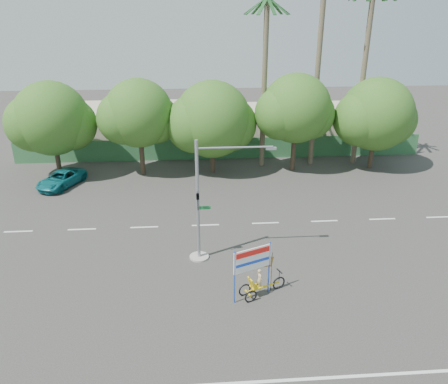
{
  "coord_description": "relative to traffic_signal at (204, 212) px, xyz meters",
  "views": [
    {
      "loc": [
        -2.68,
        -17.6,
        13.3
      ],
      "look_at": [
        -0.97,
        5.29,
        3.5
      ],
      "focal_mm": 35.0,
      "sensor_mm": 36.0,
      "label": 1
    }
  ],
  "objects": [
    {
      "name": "trike_billboard",
      "position": [
        2.46,
        -3.77,
        -1.74
      ],
      "size": [
        2.78,
        1.38,
        2.93
      ],
      "rotation": [
        0.0,
        0.0,
        0.4
      ],
      "color": "black",
      "rests_on": "ground"
    },
    {
      "name": "palm_short",
      "position": [
        5.7,
        15.52,
        5.94
      ],
      "size": [
        3.73,
        3.79,
        14.45
      ],
      "color": "#70604C",
      "rests_on": "ground"
    },
    {
      "name": "pickup_truck",
      "position": [
        -11.02,
        11.66,
        -2.3
      ],
      "size": [
        3.69,
        4.89,
        1.23
      ],
      "primitive_type": "imported",
      "rotation": [
        0.0,
        0.0,
        -0.42
      ],
      "color": "#0F676F",
      "rests_on": "ground"
    },
    {
      "name": "palm_tall",
      "position": [
        10.2,
        15.52,
        7.55
      ],
      "size": [
        3.73,
        3.79,
        17.45
      ],
      "color": "#70604C",
      "rests_on": "ground"
    },
    {
      "name": "building_left",
      "position": [
        -7.8,
        22.02,
        -0.92
      ],
      "size": [
        12.0,
        8.0,
        4.0
      ],
      "primitive_type": "cube",
      "color": "beige",
      "rests_on": "ground"
    },
    {
      "name": "fence",
      "position": [
        2.2,
        17.52,
        -1.92
      ],
      "size": [
        38.0,
        0.08,
        2.0
      ],
      "primitive_type": "cube",
      "color": "#336B3D",
      "rests_on": "ground"
    },
    {
      "name": "traffic_signal",
      "position": [
        0.0,
        0.0,
        0.0
      ],
      "size": [
        4.72,
        1.1,
        7.0
      ],
      "color": "gray",
      "rests_on": "ground"
    },
    {
      "name": "building_right",
      "position": [
        10.2,
        22.02,
        -1.12
      ],
      "size": [
        14.0,
        8.0,
        3.6
      ],
      "primitive_type": "cube",
      "color": "beige",
      "rests_on": "ground"
    },
    {
      "name": "tree_right",
      "position": [
        8.15,
        14.02,
        2.32
      ],
      "size": [
        6.9,
        5.8,
        8.36
      ],
      "color": "#473828",
      "rests_on": "ground"
    },
    {
      "name": "tree_far_right",
      "position": [
        15.15,
        14.02,
        1.73
      ],
      "size": [
        7.38,
        6.2,
        7.94
      ],
      "color": "#473828",
      "rests_on": "ground"
    },
    {
      "name": "tree_far_left",
      "position": [
        -11.85,
        14.02,
        1.84
      ],
      "size": [
        7.14,
        6.0,
        7.96
      ],
      "color": "#473828",
      "rests_on": "ground"
    },
    {
      "name": "palm_mid",
      "position": [
        14.2,
        15.52,
        6.48
      ],
      "size": [
        3.73,
        3.79,
        15.45
      ],
      "color": "#70604C",
      "rests_on": "ground"
    },
    {
      "name": "tree_left",
      "position": [
        -4.85,
        14.02,
        2.14
      ],
      "size": [
        6.66,
        5.6,
        8.07
      ],
      "color": "#473828",
      "rests_on": "ground"
    },
    {
      "name": "ground",
      "position": [
        2.2,
        -3.98,
        -2.92
      ],
      "size": [
        120.0,
        120.0,
        0.0
      ],
      "primitive_type": "plane",
      "color": "#33302D",
      "rests_on": "ground"
    },
    {
      "name": "tree_center",
      "position": [
        1.14,
        14.02,
        1.55
      ],
      "size": [
        7.62,
        6.4,
        7.85
      ],
      "color": "#473828",
      "rests_on": "ground"
    }
  ]
}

